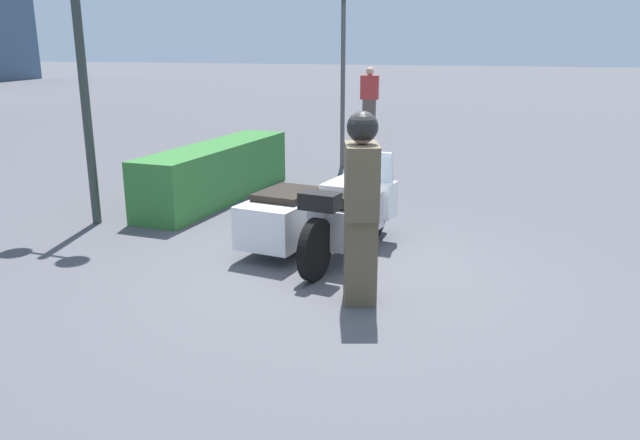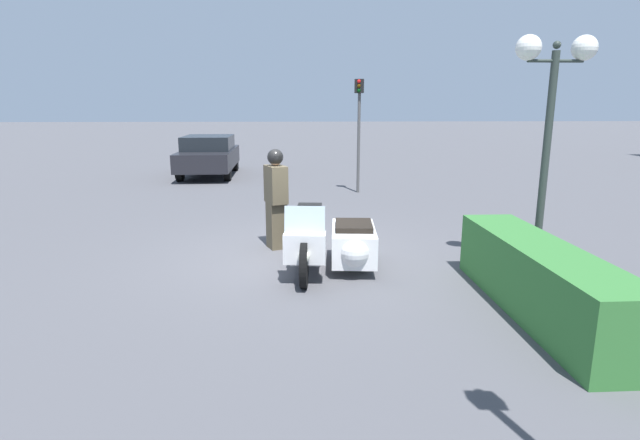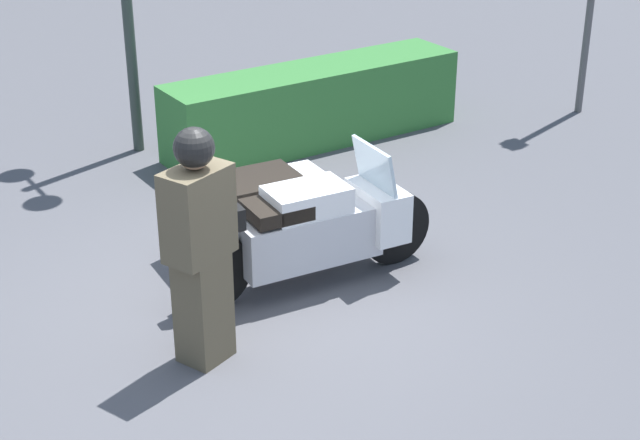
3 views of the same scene
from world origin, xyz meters
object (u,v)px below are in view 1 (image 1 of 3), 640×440
(police_motorcycle, at_px, (319,213))
(pedestrian_bystander, at_px, (369,98))
(twin_lamp_post, at_px, (76,5))
(traffic_light_near, at_px, (343,47))
(officer_rider, at_px, (361,204))
(hedge_bush_curbside, at_px, (217,172))

(police_motorcycle, height_order, pedestrian_bystander, pedestrian_bystander)
(twin_lamp_post, xyz_separation_m, pedestrian_bystander, (11.40, -0.60, -2.00))
(police_motorcycle, distance_m, traffic_light_near, 5.80)
(officer_rider, xyz_separation_m, twin_lamp_post, (1.36, 4.29, 1.94))
(traffic_light_near, bearing_deg, officer_rider, 26.19)
(hedge_bush_curbside, relative_size, pedestrian_bystander, 2.00)
(twin_lamp_post, height_order, traffic_light_near, traffic_light_near)
(pedestrian_bystander, bearing_deg, traffic_light_near, 4.34)
(officer_rider, distance_m, hedge_bush_curbside, 4.71)
(officer_rider, bearing_deg, twin_lamp_post, -38.66)
(hedge_bush_curbside, xyz_separation_m, traffic_light_near, (3.37, -0.97, 1.95))
(officer_rider, height_order, pedestrian_bystander, officer_rider)
(hedge_bush_curbside, distance_m, pedestrian_bystander, 9.57)
(traffic_light_near, bearing_deg, hedge_bush_curbside, -10.18)
(pedestrian_bystander, bearing_deg, officer_rider, 9.06)
(police_motorcycle, xyz_separation_m, hedge_bush_curbside, (1.88, 2.48, -0.02))
(officer_rider, height_order, twin_lamp_post, twin_lamp_post)
(police_motorcycle, relative_size, traffic_light_near, 0.66)
(police_motorcycle, bearing_deg, officer_rider, -139.71)
(hedge_bush_curbside, relative_size, twin_lamp_post, 1.00)
(officer_rider, bearing_deg, traffic_light_near, -90.72)
(officer_rider, relative_size, traffic_light_near, 0.50)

